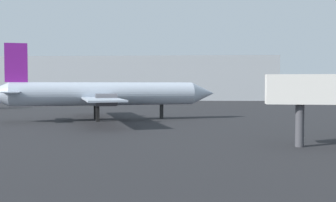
% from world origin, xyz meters
% --- Properties ---
extents(airplane_on_taxiway, '(32.04, 28.89, 10.58)m').
position_xyz_m(airplane_on_taxiway, '(-10.42, 45.50, 3.72)').
color(airplane_on_taxiway, '#B2BCCC').
rests_on(airplane_on_taxiway, ground_plane).
extents(terminal_building, '(91.70, 21.98, 14.16)m').
position_xyz_m(terminal_building, '(-16.87, 127.55, 7.08)').
color(terminal_building, '#999EA3').
rests_on(terminal_building, ground_plane).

